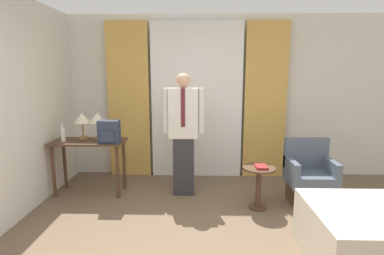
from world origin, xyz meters
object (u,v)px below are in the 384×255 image
at_px(table_lamp_left, 82,119).
at_px(person, 183,130).
at_px(bottle_near_edge, 63,134).
at_px(armchair, 309,179).
at_px(book, 261,167).
at_px(desk, 89,151).
at_px(table_lamp_right, 97,119).
at_px(side_table, 259,181).
at_px(backpack, 109,132).

bearing_deg(table_lamp_left, person, -4.33).
relative_size(table_lamp_left, bottle_near_edge, 1.52).
bearing_deg(table_lamp_left, armchair, -6.65).
relative_size(table_lamp_left, armchair, 0.45).
bearing_deg(bottle_near_edge, book, -8.86).
distance_m(armchair, book, 0.78).
xyz_separation_m(bottle_near_edge, person, (1.71, 0.06, 0.07)).
height_order(desk, bottle_near_edge, bottle_near_edge).
height_order(bottle_near_edge, person, person).
bearing_deg(table_lamp_right, armchair, -7.15).
bearing_deg(armchair, person, 171.36).
bearing_deg(book, side_table, 126.57).
bearing_deg(book, table_lamp_right, 165.37).
bearing_deg(desk, backpack, -20.18).
relative_size(table_lamp_left, book, 1.96).
xyz_separation_m(bottle_near_edge, backpack, (0.68, -0.06, 0.05)).
height_order(table_lamp_right, bottle_near_edge, table_lamp_right).
xyz_separation_m(backpack, armchair, (2.76, -0.15, -0.61)).
xyz_separation_m(bottle_near_edge, armchair, (3.43, -0.20, -0.56)).
bearing_deg(person, table_lamp_right, 174.90).
distance_m(bottle_near_edge, backpack, 0.68).
xyz_separation_m(desk, backpack, (0.35, -0.13, 0.31)).
xyz_separation_m(table_lamp_left, backpack, (0.46, -0.23, -0.14)).
relative_size(backpack, book, 1.59).
height_order(table_lamp_right, book, table_lamp_right).
height_order(desk, backpack, backpack).
distance_m(backpack, side_table, 2.14).
height_order(table_lamp_right, person, person).
xyz_separation_m(side_table, book, (0.02, -0.03, 0.20)).
bearing_deg(side_table, book, -53.43).
height_order(bottle_near_edge, armchair, bottle_near_edge).
relative_size(side_table, book, 2.80).
bearing_deg(table_lamp_right, backpack, -44.40).
bearing_deg(person, bottle_near_edge, -178.07).
relative_size(table_lamp_right, backpack, 1.23).
height_order(table_lamp_left, backpack, table_lamp_left).
distance_m(table_lamp_right, side_table, 2.44).
xyz_separation_m(bottle_near_edge, book, (2.73, -0.43, -0.32)).
relative_size(table_lamp_right, bottle_near_edge, 1.52).
xyz_separation_m(armchair, book, (-0.70, -0.22, 0.24)).
bearing_deg(bottle_near_edge, armchair, -3.40).
height_order(table_lamp_right, side_table, table_lamp_right).
bearing_deg(backpack, table_lamp_right, 135.60).
distance_m(backpack, armchair, 2.83).
relative_size(desk, side_table, 1.84).
relative_size(desk, table_lamp_right, 2.64).
bearing_deg(person, desk, 179.52).
bearing_deg(person, side_table, -24.61).
bearing_deg(desk, bottle_near_edge, -168.22).
height_order(desk, person, person).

